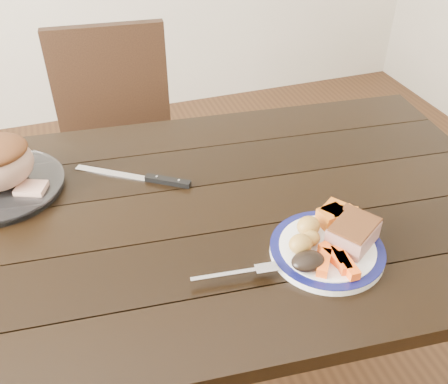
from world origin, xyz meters
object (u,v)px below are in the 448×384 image
object	(u,v)px
pork_slice	(353,234)
dinner_plate	(327,250)
chair_far	(119,143)
fork	(241,273)
carving_knife	(154,179)
dining_table	(191,239)
serving_platter	(1,188)

from	to	relation	value
pork_slice	dinner_plate	bearing A→B (deg)	175.24
chair_far	dinner_plate	world-z (taller)	chair_far
fork	carving_knife	distance (m)	0.40
dining_table	chair_far	bearing A→B (deg)	95.99
dining_table	fork	size ratio (longest dim) A/B	9.41
pork_slice	fork	xyz separation A→B (m)	(-0.26, -0.01, -0.02)
pork_slice	carving_knife	xyz separation A→B (m)	(-0.35, 0.39, -0.04)
dinner_plate	fork	size ratio (longest dim) A/B	1.37
serving_platter	chair_far	bearing A→B (deg)	55.61
chair_far	serving_platter	world-z (taller)	chair_far
chair_far	serving_platter	distance (m)	0.66
dining_table	chair_far	size ratio (longest dim) A/B	1.81
pork_slice	serving_platter	bearing A→B (deg)	146.94
dining_table	carving_knife	bearing A→B (deg)	110.54
dinner_plate	carving_knife	distance (m)	0.48
dining_table	serving_platter	size ratio (longest dim) A/B	5.54
fork	carving_knife	xyz separation A→B (m)	(-0.09, 0.39, -0.01)
chair_far	dinner_plate	distance (m)	1.05
chair_far	dinner_plate	bearing A→B (deg)	113.63
dining_table	pork_slice	bearing A→B (deg)	-39.06
fork	dinner_plate	bearing A→B (deg)	10.20
chair_far	carving_knife	xyz separation A→B (m)	(0.02, -0.59, 0.23)
chair_far	pork_slice	xyz separation A→B (m)	(0.37, -0.98, 0.27)
dinner_plate	serving_platter	world-z (taller)	serving_platter
dining_table	dinner_plate	bearing A→B (deg)	-44.31
dining_table	pork_slice	xyz separation A→B (m)	(0.29, -0.24, 0.14)
serving_platter	carving_knife	xyz separation A→B (m)	(0.37, -0.08, -0.00)
dinner_plate	fork	bearing A→B (deg)	-176.56
serving_platter	pork_slice	distance (m)	0.86
dinner_plate	serving_platter	distance (m)	0.81
fork	chair_far	bearing A→B (deg)	103.52
chair_far	carving_knife	bearing A→B (deg)	97.72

